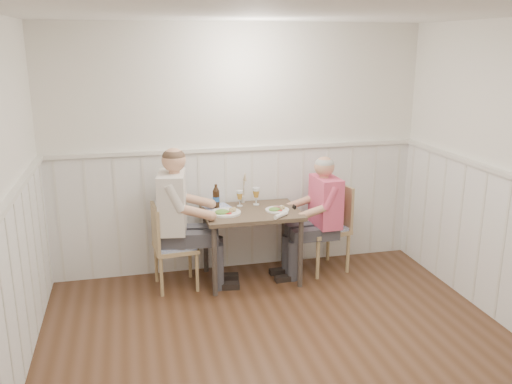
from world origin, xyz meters
TOP-DOWN VIEW (x-y plane):
  - ground_plane at (0.00, 0.00)m, footprint 4.50×4.50m
  - room_shell at (0.00, 0.00)m, footprint 4.04×4.54m
  - wainscot at (0.00, 0.69)m, footprint 4.00×4.49m
  - dining_table at (0.05, 1.84)m, footprint 0.97×0.70m
  - chair_right at (0.92, 1.92)m, footprint 0.53×0.53m
  - chair_left at (-0.79, 1.83)m, footprint 0.44×0.44m
  - man_in_pink at (0.80, 1.82)m, footprint 0.61×0.43m
  - diner_cream at (-0.70, 1.84)m, footprint 0.72×0.51m
  - plate_man at (0.29, 1.77)m, footprint 0.24×0.24m
  - plate_diner at (-0.24, 1.79)m, footprint 0.30×0.30m
  - beer_glass_a at (0.14, 2.03)m, footprint 0.07×0.07m
  - beer_glass_b at (-0.03, 2.02)m, footprint 0.07×0.07m
  - beer_bottle at (-0.28, 2.01)m, footprint 0.07×0.07m
  - rolled_napkin at (0.28, 1.56)m, footprint 0.17×0.15m
  - grass_vase at (0.03, 2.15)m, footprint 0.04×0.04m
  - gingham_mat at (-0.27, 2.05)m, footprint 0.31×0.27m

SIDE VIEW (x-z plane):
  - ground_plane at x=0.00m, z-range 0.00..0.00m
  - chair_left at x=-0.79m, z-range 0.04..0.91m
  - chair_right at x=0.92m, z-range 0.04..0.98m
  - man_in_pink at x=0.80m, z-range -0.11..1.19m
  - diner_cream at x=-0.70m, z-range -0.12..1.34m
  - dining_table at x=0.05m, z-range 0.28..1.03m
  - wainscot at x=0.00m, z-range 0.02..1.36m
  - gingham_mat at x=-0.27m, z-range 0.75..0.76m
  - plate_man at x=0.29m, z-range 0.74..0.80m
  - rolled_napkin at x=0.28m, z-range 0.75..0.79m
  - plate_diner at x=-0.24m, z-range 0.74..0.81m
  - beer_bottle at x=-0.28m, z-range 0.74..0.99m
  - beer_glass_b at x=-0.03m, z-range 0.78..0.95m
  - beer_glass_a at x=0.14m, z-range 0.78..0.97m
  - grass_vase at x=0.03m, z-range 0.73..1.07m
  - room_shell at x=0.00m, z-range 0.22..2.82m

